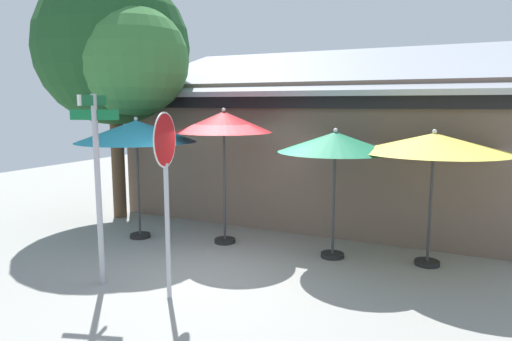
% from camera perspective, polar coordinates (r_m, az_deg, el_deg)
% --- Properties ---
extents(ground_plane, '(28.00, 28.00, 0.10)m').
position_cam_1_polar(ground_plane, '(8.38, -4.43, -12.28)').
color(ground_plane, gray).
extents(cafe_building, '(9.98, 4.93, 4.52)m').
position_cam_1_polar(cafe_building, '(12.10, 8.54, 2.97)').
color(cafe_building, '#705B4C').
rests_on(cafe_building, ground).
extents(street_sign_post, '(0.77, 0.83, 3.06)m').
position_cam_1_polar(street_sign_post, '(7.55, -19.33, -0.12)').
color(street_sign_post, '#A8AAB2').
rests_on(street_sign_post, ground).
extents(stop_sign, '(0.21, 0.78, 2.79)m').
position_cam_1_polar(stop_sign, '(6.70, -11.27, 0.13)').
color(stop_sign, '#A8AAB2').
rests_on(stop_sign, ground).
extents(patio_umbrella_teal_left, '(2.54, 2.54, 2.63)m').
position_cam_1_polar(patio_umbrella_teal_left, '(9.97, -14.82, 4.73)').
color(patio_umbrella_teal_left, black).
rests_on(patio_umbrella_teal_left, ground).
extents(patio_umbrella_crimson_center, '(1.98, 1.98, 2.82)m').
position_cam_1_polar(patio_umbrella_crimson_center, '(9.29, -4.07, 5.95)').
color(patio_umbrella_crimson_center, black).
rests_on(patio_umbrella_crimson_center, ground).
extents(patio_umbrella_forest_green_right, '(2.13, 2.13, 2.46)m').
position_cam_1_polar(patio_umbrella_forest_green_right, '(8.49, 9.92, 3.39)').
color(patio_umbrella_forest_green_right, black).
rests_on(patio_umbrella_forest_green_right, ground).
extents(patio_umbrella_mustard_far_right, '(2.63, 2.63, 2.47)m').
position_cam_1_polar(patio_umbrella_mustard_far_right, '(8.53, 21.45, 3.16)').
color(patio_umbrella_mustard_far_right, black).
rests_on(patio_umbrella_mustard_far_right, ground).
extents(shade_tree, '(4.16, 3.75, 6.13)m').
position_cam_1_polar(shade_tree, '(11.83, -17.00, 14.09)').
color(shade_tree, brown).
rests_on(shade_tree, ground).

